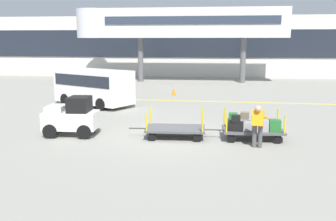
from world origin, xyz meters
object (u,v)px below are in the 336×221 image
baggage_cart_lead (175,129)px  shuttle_van (93,85)px  baggage_tug (72,117)px  baggage_handler (258,124)px  safety_cone_near (174,92)px  baggage_cart_middle (252,126)px

baggage_cart_lead → shuttle_van: (-5.49, 6.78, 0.89)m
baggage_cart_lead → shuttle_van: bearing=129.0°
baggage_tug → baggage_cart_lead: 4.18m
baggage_handler → shuttle_van: size_ratio=0.31×
baggage_tug → shuttle_van: (-1.33, 6.94, 0.48)m
baggage_tug → shuttle_van: shuttle_van is taller
safety_cone_near → baggage_cart_middle: bearing=-69.6°
baggage_cart_lead → baggage_cart_middle: (2.97, 0.10, 0.18)m
baggage_cart_middle → baggage_handler: size_ratio=1.94×
baggage_cart_lead → baggage_cart_middle: same height
shuttle_van → baggage_tug: bearing=-79.1°
shuttle_van → baggage_cart_middle: bearing=-38.3°
baggage_cart_lead → baggage_cart_middle: bearing=1.9°
baggage_cart_middle → baggage_handler: 1.26m
baggage_cart_middle → shuttle_van: 10.80m
baggage_cart_lead → safety_cone_near: bearing=96.2°
baggage_cart_lead → shuttle_van: 8.77m
safety_cone_near → baggage_cart_lead: bearing=-83.8°
baggage_tug → safety_cone_near: baggage_tug is taller
baggage_cart_middle → safety_cone_near: 12.07m
baggage_tug → safety_cone_near: 11.93m
baggage_cart_lead → safety_cone_near: (-1.24, 11.40, -0.07)m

